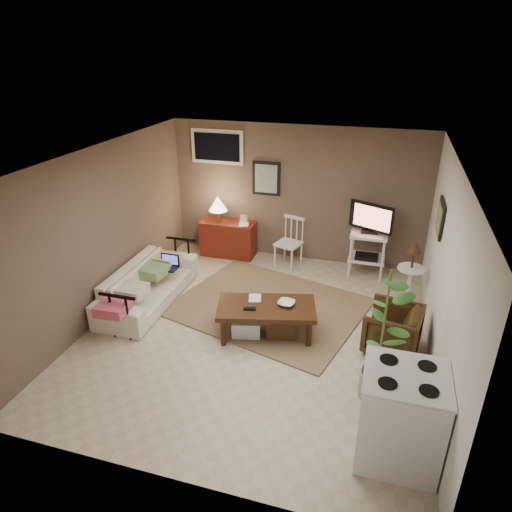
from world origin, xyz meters
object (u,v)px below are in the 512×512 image
(red_console, at_px, (227,235))
(stove, at_px, (400,417))
(armchair, at_px, (393,327))
(potted_plant, at_px, (383,332))
(side_table, at_px, (412,267))
(spindle_chair, at_px, (289,244))
(tv_stand, at_px, (369,238))
(sofa, at_px, (148,279))
(coffee_table, at_px, (266,318))

(red_console, height_order, stove, red_console)
(stove, bearing_deg, armchair, 92.90)
(armchair, xyz_separation_m, potted_plant, (-0.14, -0.94, 0.53))
(side_table, xyz_separation_m, armchair, (-0.21, -1.20, -0.32))
(red_console, distance_m, armchair, 3.69)
(armchair, relative_size, stove, 0.69)
(spindle_chair, bearing_deg, side_table, -22.76)
(tv_stand, height_order, stove, tv_stand)
(red_console, relative_size, spindle_chair, 1.29)
(armchair, bearing_deg, stove, 12.86)
(sofa, bearing_deg, tv_stand, -59.17)
(spindle_chair, height_order, armchair, spindle_chair)
(sofa, xyz_separation_m, red_console, (0.58, 1.94, 0.00))
(tv_stand, bearing_deg, coffee_table, -117.76)
(spindle_chair, relative_size, armchair, 1.30)
(sofa, xyz_separation_m, stove, (3.67, -1.94, 0.10))
(coffee_table, distance_m, red_console, 2.68)
(red_console, xyz_separation_m, potted_plant, (2.85, -3.10, 0.47))
(red_console, relative_size, side_table, 1.08)
(side_table, bearing_deg, tv_stand, 127.66)
(tv_stand, height_order, armchair, tv_stand)
(spindle_chair, relative_size, side_table, 0.84)
(coffee_table, bearing_deg, armchair, 5.16)
(red_console, xyz_separation_m, armchair, (2.99, -2.15, -0.05))
(spindle_chair, distance_m, side_table, 2.20)
(spindle_chair, distance_m, potted_plant, 3.45)
(potted_plant, bearing_deg, stove, -73.43)
(coffee_table, bearing_deg, spindle_chair, 94.57)
(coffee_table, bearing_deg, side_table, 36.18)
(tv_stand, distance_m, side_table, 1.10)
(spindle_chair, bearing_deg, potted_plant, -60.88)
(side_table, xyz_separation_m, potted_plant, (-0.35, -2.14, 0.21))
(red_console, distance_m, potted_plant, 4.24)
(coffee_table, height_order, potted_plant, potted_plant)
(potted_plant, bearing_deg, armchair, 81.30)
(sofa, bearing_deg, potted_plant, -108.63)
(tv_stand, xyz_separation_m, potted_plant, (0.32, -3.01, 0.19))
(armchair, bearing_deg, tv_stand, -157.35)
(sofa, distance_m, side_table, 3.92)
(spindle_chair, bearing_deg, sofa, -134.02)
(tv_stand, xyz_separation_m, stove, (0.55, -3.79, -0.18))
(tv_stand, distance_m, armchair, 2.15)
(spindle_chair, height_order, potted_plant, potted_plant)
(sofa, xyz_separation_m, side_table, (3.79, 0.99, 0.26))
(coffee_table, bearing_deg, stove, -42.45)
(spindle_chair, relative_size, tv_stand, 0.70)
(red_console, bearing_deg, potted_plant, -47.39)
(side_table, height_order, stove, side_table)
(tv_stand, bearing_deg, stove, -81.70)
(tv_stand, xyz_separation_m, side_table, (0.67, -0.87, -0.02))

